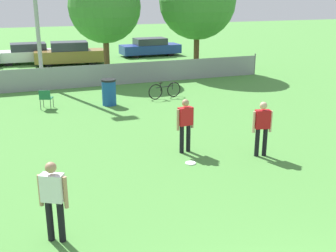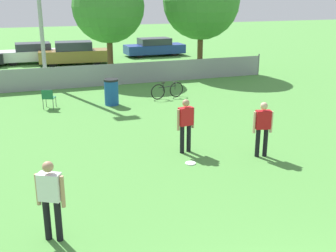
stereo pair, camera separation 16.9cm
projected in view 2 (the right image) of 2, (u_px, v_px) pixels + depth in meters
fence_backline at (87, 76)px, 21.16m from camera, size 19.89×0.07×1.21m
tree_near_pole at (108, 7)px, 22.58m from camera, size 3.90×3.90×5.81m
tree_far_right at (201, 1)px, 23.85m from camera, size 4.37×4.37×6.32m
player_thrower_red at (263, 126)px, 11.98m from camera, size 0.56×0.31×1.62m
player_defender_red at (186, 122)px, 12.30m from camera, size 0.57×0.29×1.62m
player_receiver_white at (51, 195)px, 7.84m from camera, size 0.51×0.40×1.62m
frisbee_disc at (190, 163)px, 11.73m from camera, size 0.30×0.30×0.03m
folding_chair_sideline at (49, 97)px, 17.18m from camera, size 0.59×0.60×0.81m
bicycle_sideline at (167, 90)px, 18.92m from camera, size 1.63×0.44×0.75m
trash_bin at (111, 92)px, 17.75m from camera, size 0.62×0.62×1.11m
parked_car_white at (33, 53)px, 28.39m from camera, size 4.35×1.68×1.36m
parked_car_tan at (74, 53)px, 27.99m from camera, size 4.65×2.04×1.49m
parked_car_blue at (154, 47)px, 31.70m from camera, size 4.48×1.77×1.33m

